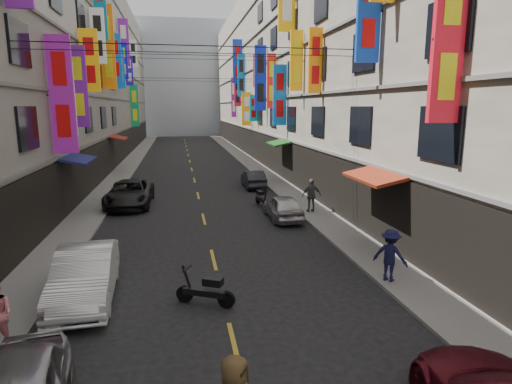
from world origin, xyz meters
name	(u,v)px	position (x,y,z in m)	size (l,w,h in m)	color
sidewalk_left	(124,170)	(-6.00, 42.00, 0.06)	(2.00, 90.00, 0.12)	slate
sidewalk_right	(256,167)	(6.00, 42.00, 0.06)	(2.00, 90.00, 0.12)	slate
building_row_left	(42,59)	(-11.99, 42.00, 9.49)	(10.14, 90.00, 19.00)	gray
building_row_right	(320,64)	(11.99, 42.00, 9.49)	(10.14, 90.00, 19.00)	#A79C8C
haze_block	(182,80)	(0.00, 92.00, 11.00)	(18.00, 8.00, 22.00)	#AAB2BE
shop_signage	(190,56)	(-0.10, 35.21, 9.20)	(14.00, 55.00, 12.28)	#140D9B
street_awnings	(177,157)	(-1.26, 26.00, 3.00)	(13.99, 35.20, 0.41)	#144D24
overhead_cables	(194,54)	(0.00, 30.00, 8.80)	(14.00, 38.04, 1.24)	black
lane_markings	(193,174)	(0.00, 39.00, 0.00)	(0.12, 80.20, 0.01)	gold
scooter_crossing	(206,291)	(-0.51, 14.27, 0.44)	(1.66, 0.95, 1.14)	black
scooter_far_right	(262,199)	(3.47, 26.33, 0.44)	(0.61, 1.79, 1.14)	black
car_left_mid	(85,275)	(-4.00, 15.32, 0.76)	(1.61, 4.61, 1.52)	white
car_left_far	(130,193)	(-4.00, 27.76, 0.73)	(2.43, 5.27, 1.46)	black
car_right_mid	(283,207)	(3.98, 23.27, 0.64)	(1.50, 3.74, 1.27)	#BCBCC1
car_right_far	(253,179)	(4.00, 32.12, 0.62)	(1.30, 3.74, 1.23)	#27282F
pedestrian_rnear	(390,255)	(5.40, 14.75, 0.98)	(1.11, 0.57, 1.71)	#141539
pedestrian_rfar	(312,195)	(5.73, 24.07, 1.01)	(1.04, 0.59, 1.78)	#535356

